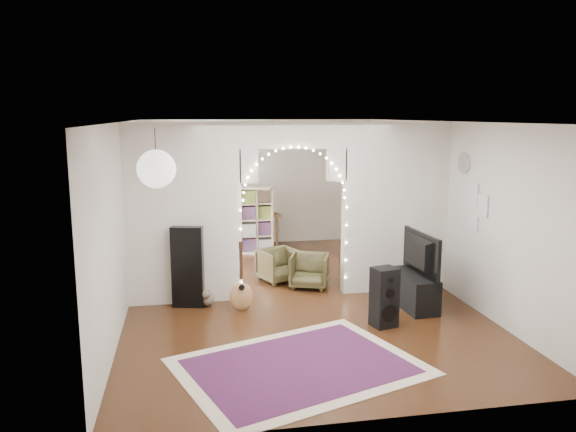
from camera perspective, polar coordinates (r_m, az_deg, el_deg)
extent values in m
plane|color=black|center=(8.94, 0.49, -8.01)|extent=(7.50, 7.50, 0.00)
cube|color=white|center=(8.49, 0.52, 9.56)|extent=(5.00, 7.50, 0.02)
cube|color=silver|center=(12.28, -2.80, 3.45)|extent=(5.00, 0.02, 2.70)
cube|color=silver|center=(5.07, 8.57, -6.51)|extent=(5.00, 0.02, 2.70)
cube|color=silver|center=(8.51, -16.27, 0.01)|extent=(0.02, 7.50, 2.70)
cube|color=silver|center=(9.40, 15.64, 0.99)|extent=(0.02, 7.50, 2.70)
cube|color=silver|center=(8.46, -10.54, 0.20)|extent=(1.70, 0.20, 2.70)
cube|color=silver|center=(9.06, 10.80, 0.85)|extent=(1.70, 0.20, 2.70)
cube|color=silver|center=(8.49, 0.52, 8.22)|extent=(1.60, 0.20, 0.40)
cube|color=white|center=(10.26, -15.15, 2.60)|extent=(0.04, 1.20, 1.40)
cylinder|color=white|center=(8.77, 17.47, 5.19)|extent=(0.03, 0.31, 0.31)
sphere|color=white|center=(5.97, -13.23, 4.67)|extent=(0.40, 0.40, 0.40)
cube|color=maroon|center=(6.54, 1.14, -15.03)|extent=(3.09, 2.69, 0.02)
cube|color=black|center=(8.38, -10.16, -5.13)|extent=(0.48, 0.25, 1.21)
ellipsoid|color=#B27A47|center=(8.18, -4.77, -7.12)|extent=(0.37, 0.24, 0.42)
cube|color=black|center=(8.08, -4.80, -4.77)|extent=(0.05, 0.04, 0.48)
cube|color=black|center=(8.02, -4.83, -2.98)|extent=(0.06, 0.04, 0.10)
ellipsoid|color=brown|center=(8.53, -8.16, -8.30)|extent=(0.23, 0.32, 0.21)
sphere|color=brown|center=(8.38, -8.29, -7.89)|extent=(0.14, 0.14, 0.12)
cone|color=brown|center=(8.36, -8.51, -7.50)|extent=(0.04, 0.04, 0.04)
cone|color=brown|center=(8.36, -8.09, -7.48)|extent=(0.04, 0.04, 0.04)
cylinder|color=brown|center=(8.70, -8.01, -8.40)|extent=(0.06, 0.20, 0.06)
cube|color=black|center=(7.67, 9.75, -8.12)|extent=(0.37, 0.34, 0.81)
cylinder|color=black|center=(7.62, 10.31, -9.69)|extent=(0.23, 0.08, 0.23)
cylinder|color=black|center=(7.53, 10.37, -7.77)|extent=(0.13, 0.05, 0.13)
cylinder|color=black|center=(7.48, 10.42, -6.46)|extent=(0.07, 0.04, 0.07)
cube|color=black|center=(8.54, 12.58, -7.39)|extent=(0.45, 1.02, 0.50)
imported|color=black|center=(8.39, 12.72, -3.74)|extent=(0.20, 1.08, 0.62)
cube|color=beige|center=(11.48, -4.89, -0.39)|extent=(1.37, 0.79, 1.38)
cube|color=brown|center=(11.81, -4.05, 0.13)|extent=(1.32, 1.00, 0.05)
cylinder|color=brown|center=(11.45, -6.06, -2.16)|extent=(0.05, 0.05, 0.70)
cylinder|color=brown|center=(11.75, -1.15, -1.78)|extent=(0.05, 0.05, 0.70)
cylinder|color=brown|center=(12.06, -6.83, -1.54)|extent=(0.05, 0.05, 0.70)
cylinder|color=brown|center=(12.34, -2.14, -1.20)|extent=(0.05, 0.05, 0.70)
imported|color=silver|center=(11.79, -4.06, 0.71)|extent=(0.21, 0.21, 0.19)
imported|color=#484224|center=(9.25, 2.17, -5.59)|extent=(0.76, 0.77, 0.55)
imported|color=#484224|center=(9.58, -0.93, -5.01)|extent=(0.79, 0.80, 0.56)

